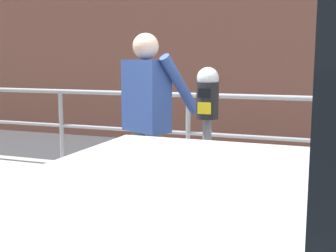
{
  "coord_description": "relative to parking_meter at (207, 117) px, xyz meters",
  "views": [
    {
      "loc": [
        0.68,
        -2.76,
        1.61
      ],
      "look_at": [
        -0.52,
        0.44,
        1.1
      ],
      "focal_mm": 45.88,
      "sensor_mm": 36.0,
      "label": 1
    }
  ],
  "objects": [
    {
      "name": "sidewalk_curb",
      "position": [
        0.2,
        0.79,
        -1.11
      ],
      "size": [
        36.0,
        2.48,
        0.16
      ],
      "primitive_type": "cube",
      "color": "#9E9B93",
      "rests_on": "ground"
    },
    {
      "name": "parking_meter",
      "position": [
        0.0,
        0.0,
        0.0
      ],
      "size": [
        0.17,
        0.18,
        1.41
      ],
      "rotation": [
        0.0,
        0.0,
        3.14
      ],
      "color": "slate",
      "rests_on": "sidewalk_curb"
    },
    {
      "name": "pedestrian_at_meter",
      "position": [
        -0.62,
        0.25,
        -0.06
      ],
      "size": [
        0.73,
        0.43,
        1.7
      ],
      "rotation": [
        0.0,
        0.0,
        -0.49
      ],
      "color": "slate",
      "rests_on": "sidewalk_curb"
    },
    {
      "name": "background_railing",
      "position": [
        0.2,
        1.78,
        -0.26
      ],
      "size": [
        24.06,
        0.06,
        1.08
      ],
      "color": "gray",
      "rests_on": "sidewalk_curb"
    },
    {
      "name": "backdrop_wall",
      "position": [
        0.2,
        5.1,
        0.56
      ],
      "size": [
        32.0,
        0.5,
        3.49
      ],
      "primitive_type": "cube",
      "color": "brown",
      "rests_on": "ground"
    }
  ]
}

